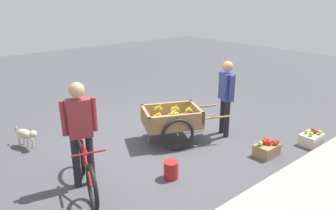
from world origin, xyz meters
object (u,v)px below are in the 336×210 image
(vendor_person, at_px, (226,92))
(bicycle, at_px, (85,169))
(cyclist_person, at_px, (80,126))
(apple_crate, at_px, (267,149))
(plastic_bucket, at_px, (171,170))
(mixed_fruit_crate, at_px, (311,139))
(fruit_cart, at_px, (172,121))
(dog, at_px, (26,134))

(vendor_person, bearing_deg, bicycle, -0.06)
(cyclist_person, xyz_separation_m, apple_crate, (-3.00, 1.28, -0.86))
(plastic_bucket, distance_m, mixed_fruit_crate, 3.04)
(cyclist_person, bearing_deg, fruit_cart, -170.85)
(fruit_cart, height_order, apple_crate, fruit_cart)
(vendor_person, xyz_separation_m, bicycle, (3.16, -0.00, -0.59))
(bicycle, relative_size, mixed_fruit_crate, 3.66)
(vendor_person, xyz_separation_m, plastic_bucket, (1.97, 0.57, -0.80))
(dog, bearing_deg, plastic_bucket, 118.09)
(fruit_cart, height_order, vendor_person, vendor_person)
(fruit_cart, bearing_deg, mixed_fruit_crate, 136.32)
(mixed_fruit_crate, bearing_deg, vendor_person, -56.14)
(fruit_cart, height_order, mixed_fruit_crate, fruit_cart)
(cyclist_person, xyz_separation_m, mixed_fruit_crate, (-4.07, 1.57, -0.87))
(fruit_cart, relative_size, vendor_person, 1.15)
(dog, xyz_separation_m, apple_crate, (-3.26, 3.19, -0.14))
(vendor_person, relative_size, apple_crate, 3.59)
(fruit_cart, xyz_separation_m, bicycle, (2.12, 0.48, -0.08))
(vendor_person, bearing_deg, mixed_fruit_crate, 123.86)
(dog, xyz_separation_m, plastic_bucket, (-1.41, 2.64, -0.12))
(vendor_person, bearing_deg, fruit_cart, -24.89)
(apple_crate, bearing_deg, mixed_fruit_crate, 164.45)
(fruit_cart, relative_size, plastic_bucket, 6.25)
(fruit_cart, relative_size, apple_crate, 4.13)
(fruit_cart, bearing_deg, vendor_person, 155.11)
(dog, bearing_deg, vendor_person, 148.52)
(dog, bearing_deg, bicycle, 95.98)
(apple_crate, height_order, mixed_fruit_crate, apple_crate)
(apple_crate, bearing_deg, plastic_bucket, -16.61)
(bicycle, bearing_deg, dog, -84.02)
(fruit_cart, distance_m, plastic_bucket, 1.43)
(bicycle, xyz_separation_m, apple_crate, (-3.05, 1.13, -0.22))
(plastic_bucket, distance_m, apple_crate, 1.93)
(apple_crate, relative_size, mixed_fruit_crate, 1.00)
(fruit_cart, xyz_separation_m, cyclist_person, (2.07, 0.33, 0.56))
(plastic_bucket, relative_size, apple_crate, 0.66)
(bicycle, distance_m, apple_crate, 3.26)
(bicycle, bearing_deg, plastic_bucket, 154.19)
(bicycle, distance_m, dog, 2.08)
(dog, bearing_deg, cyclist_person, 97.69)
(dog, height_order, plastic_bucket, dog)
(cyclist_person, height_order, apple_crate, cyclist_person)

